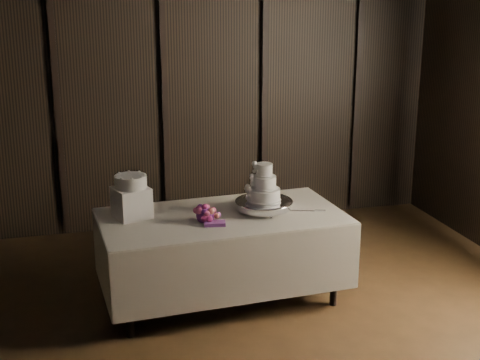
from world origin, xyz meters
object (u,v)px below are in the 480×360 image
display_table (223,254)px  box_pedestal (132,203)px  wedding_cake (262,187)px  bouquet (205,214)px  small_cake (131,182)px  cake_stand (264,206)px

display_table → box_pedestal: box_pedestal is taller
display_table → wedding_cake: (0.34, 0.00, 0.56)m
bouquet → small_cake: (-0.56, 0.24, 0.24)m
wedding_cake → box_pedestal: 1.07m
cake_stand → wedding_cake: (-0.02, -0.01, 0.17)m
cake_stand → small_cake: bearing=173.4°
wedding_cake → bouquet: size_ratio=0.86×
bouquet → small_cake: size_ratio=1.45×
cake_stand → small_cake: size_ratio=1.89×
display_table → cake_stand: (0.36, 0.01, 0.39)m
box_pedestal → small_cake: bearing=0.0°
wedding_cake → small_cake: 1.07m
wedding_cake → box_pedestal: bearing=177.1°
display_table → small_cake: small_cake is taller
display_table → bouquet: (-0.16, -0.10, 0.40)m
cake_stand → display_table: bearing=-177.8°
box_pedestal → small_cake: (0.00, 0.00, 0.18)m
cake_stand → wedding_cake: size_ratio=1.51×
display_table → cake_stand: cake_stand is taller
bouquet → small_cake: small_cake is taller
display_table → wedding_cake: bearing=-3.4°
wedding_cake → small_cake: size_ratio=1.25×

